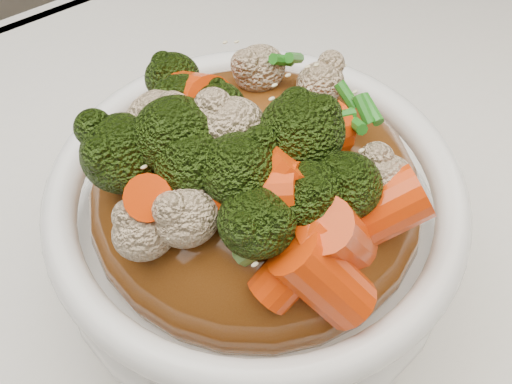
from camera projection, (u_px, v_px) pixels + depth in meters
tablecloth at (350, 285)px, 0.42m from camera, size 1.20×0.80×0.04m
bowl at (256, 228)px, 0.37m from camera, size 0.32×0.32×0.09m
sauce_base at (256, 196)px, 0.35m from camera, size 0.25×0.25×0.10m
carrots at (256, 109)px, 0.29m from camera, size 0.25×0.25×0.06m
broccoli at (256, 110)px, 0.29m from camera, size 0.25×0.25×0.05m
cauliflower at (256, 114)px, 0.29m from camera, size 0.25×0.25×0.04m
scallions at (256, 107)px, 0.29m from camera, size 0.19×0.19×0.02m
sesame_seeds at (256, 107)px, 0.29m from camera, size 0.23×0.23×0.01m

